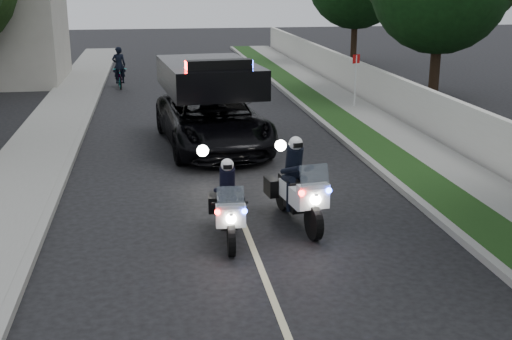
{
  "coord_description": "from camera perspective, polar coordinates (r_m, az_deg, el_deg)",
  "views": [
    {
      "loc": [
        -1.78,
        -7.47,
        4.98
      ],
      "look_at": [
        0.36,
        5.72,
        1.0
      ],
      "focal_mm": 45.55,
      "sensor_mm": 36.0,
      "label": 1
    }
  ],
  "objects": [
    {
      "name": "police_suv",
      "position": [
        19.91,
        -3.82,
        2.05
      ],
      "size": [
        3.43,
        6.38,
        2.98
      ],
      "primitive_type": "imported",
      "rotation": [
        0.0,
        0.0,
        0.1
      ],
      "color": "black",
      "rests_on": "ground"
    },
    {
      "name": "police_moto_right",
      "position": [
        13.76,
        3.61,
        -4.66
      ],
      "size": [
        1.06,
        2.26,
        1.85
      ],
      "primitive_type": null,
      "rotation": [
        0.0,
        0.0,
        0.14
      ],
      "color": "white",
      "rests_on": "ground"
    },
    {
      "name": "sidewalk_right",
      "position": [
        19.78,
        14.6,
        1.69
      ],
      "size": [
        1.4,
        60.0,
        0.16
      ],
      "primitive_type": "cube",
      "color": "gray",
      "rests_on": "ground"
    },
    {
      "name": "sidewalk_left",
      "position": [
        18.46,
        -19.53,
        0.21
      ],
      "size": [
        2.0,
        60.0,
        0.16
      ],
      "primitive_type": "cube",
      "color": "gray",
      "rests_on": "ground"
    },
    {
      "name": "grass_verge",
      "position": [
        19.3,
        11.05,
        1.55
      ],
      "size": [
        1.2,
        60.0,
        0.16
      ],
      "primitive_type": "cube",
      "color": "#193814",
      "rests_on": "ground"
    },
    {
      "name": "cyclist",
      "position": [
        31.42,
        -11.83,
        7.11
      ],
      "size": [
        0.65,
        0.47,
        1.7
      ],
      "primitive_type": "imported",
      "rotation": [
        0.0,
        0.0,
        3.26
      ],
      "color": "black",
      "rests_on": "ground"
    },
    {
      "name": "lane_marking",
      "position": [
        18.25,
        -3.27,
        0.73
      ],
      "size": [
        0.12,
        50.0,
        0.01
      ],
      "primitive_type": "cube",
      "color": "#BFB78C",
      "rests_on": "ground"
    },
    {
      "name": "property_wall",
      "position": [
        20.05,
        17.36,
        3.64
      ],
      "size": [
        0.22,
        60.0,
        1.5
      ],
      "primitive_type": "cube",
      "color": "beige",
      "rests_on": "ground"
    },
    {
      "name": "bicycle",
      "position": [
        31.42,
        -11.83,
        7.11
      ],
      "size": [
        0.82,
        1.88,
        0.95
      ],
      "primitive_type": "imported",
      "rotation": [
        0.0,
        0.0,
        0.11
      ],
      "color": "black",
      "rests_on": "ground"
    },
    {
      "name": "sign_post",
      "position": [
        25.74,
        8.61,
        5.23
      ],
      "size": [
        0.46,
        0.46,
        2.23
      ],
      "primitive_type": null,
      "rotation": [
        0.0,
        0.0,
        0.41
      ],
      "color": "maroon",
      "rests_on": "ground"
    },
    {
      "name": "tree_right_d",
      "position": [
        28.77,
        15.29,
        6.02
      ],
      "size": [
        7.7,
        7.7,
        12.37
      ],
      "primitive_type": null,
      "rotation": [
        0.0,
        0.0,
        -0.04
      ],
      "color": "#1E3C14",
      "rests_on": "ground"
    },
    {
      "name": "curb_left",
      "position": [
        18.29,
        -16.15,
        0.36
      ],
      "size": [
        0.2,
        60.0,
        0.15
      ],
      "primitive_type": "cube",
      "color": "gray",
      "rests_on": "ground"
    },
    {
      "name": "tree_right_c",
      "position": [
        28.01,
        15.15,
        5.76
      ],
      "size": [
        5.81,
        5.81,
        9.19
      ],
      "primitive_type": null,
      "rotation": [
        0.0,
        0.0,
        0.06
      ],
      "color": "black",
      "rests_on": "ground"
    },
    {
      "name": "police_moto_left",
      "position": [
        12.96,
        -2.42,
        -6.03
      ],
      "size": [
        0.77,
        1.94,
        1.62
      ],
      "primitive_type": null,
      "rotation": [
        0.0,
        0.0,
        -0.06
      ],
      "color": "silver",
      "rests_on": "ground"
    },
    {
      "name": "curb_right",
      "position": [
        19.07,
        9.08,
        1.46
      ],
      "size": [
        0.2,
        60.0,
        0.15
      ],
      "primitive_type": "cube",
      "color": "gray",
      "rests_on": "ground"
    },
    {
      "name": "tree_right_e",
      "position": [
        39.69,
        8.5,
        9.19
      ],
      "size": [
        7.07,
        7.07,
        9.45
      ],
      "primitive_type": null,
      "rotation": [
        0.0,
        0.0,
        -0.29
      ],
      "color": "black",
      "rests_on": "ground"
    }
  ]
}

